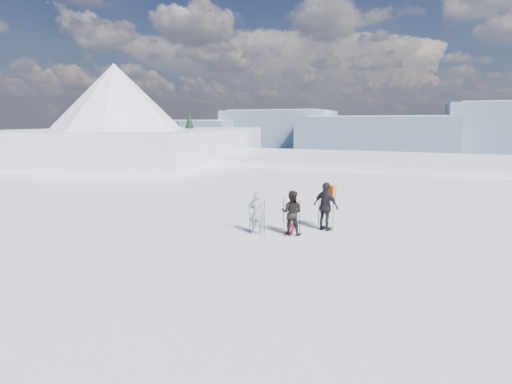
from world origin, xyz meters
TOP-DOWN VIEW (x-y plane):
  - lake_basin at (0.00, 30.00)m, footprint 820.00×820.00m
  - far_mountain_range at (29.60, 454.78)m, footprint 770.00×110.00m
  - near_ridge at (-26.56, 29.34)m, footprint 31.37×35.68m
  - skier_grey at (-2.17, 2.58)m, footprint 0.59×0.41m
  - skier_dark at (-1.01, 2.97)m, footprint 0.80×0.64m
  - skier_pack at (-0.01, 3.96)m, footprint 1.14×0.84m
  - backpack at (0.09, 4.19)m, footprint 0.44×0.36m
  - ski_poles at (-1.02, 3.09)m, footprint 2.72×1.50m
  - skis_loose at (-1.20, 3.55)m, footprint 0.47×1.70m

SIDE VIEW (x-z plane):
  - far_mountain_range at x=29.60m, z-range -33.69..19.31m
  - lake_basin at x=0.00m, z-range -42.31..29.31m
  - near_ridge at x=-26.56m, z-range -16.29..9.33m
  - skis_loose at x=-1.20m, z-range 0.00..0.03m
  - ski_poles at x=-1.02m, z-range -0.06..1.31m
  - skier_grey at x=-2.17m, z-range 0.00..1.54m
  - skier_dark at x=-1.01m, z-range 0.00..1.59m
  - skier_pack at x=-0.01m, z-range 0.00..1.80m
  - backpack at x=0.09m, z-range 1.80..2.33m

